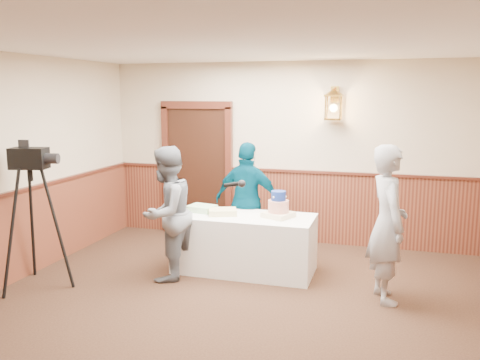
# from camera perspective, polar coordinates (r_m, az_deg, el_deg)

# --- Properties ---
(ground) EXTENTS (7.00, 7.00, 0.00)m
(ground) POSITION_cam_1_polar(r_m,az_deg,el_deg) (5.05, -1.83, -17.56)
(ground) COLOR black
(ground) RESTS_ON ground
(room_shell) EXTENTS (6.02, 7.02, 2.81)m
(room_shell) POSITION_cam_1_polar(r_m,az_deg,el_deg) (5.00, -0.86, 0.61)
(room_shell) COLOR #C8B696
(room_shell) RESTS_ON ground
(display_table) EXTENTS (1.80, 0.80, 0.75)m
(display_table) POSITION_cam_1_polar(r_m,az_deg,el_deg) (6.69, 0.49, -7.13)
(display_table) COLOR white
(display_table) RESTS_ON ground
(tiered_cake) EXTENTS (0.44, 0.44, 0.34)m
(tiered_cake) POSITION_cam_1_polar(r_m,az_deg,el_deg) (6.49, 4.33, -3.04)
(tiered_cake) COLOR #FFEABF
(tiered_cake) RESTS_ON display_table
(sheet_cake_yellow) EXTENTS (0.43, 0.38, 0.07)m
(sheet_cake_yellow) POSITION_cam_1_polar(r_m,az_deg,el_deg) (6.64, -1.97, -3.59)
(sheet_cake_yellow) COLOR #D0CF7C
(sheet_cake_yellow) RESTS_ON display_table
(sheet_cake_green) EXTENTS (0.39, 0.34, 0.08)m
(sheet_cake_green) POSITION_cam_1_polar(r_m,az_deg,el_deg) (6.84, -4.32, -3.19)
(sheet_cake_green) COLOR #B0E6A2
(sheet_cake_green) RESTS_ON display_table
(interviewer) EXTENTS (1.50, 0.92, 1.68)m
(interviewer) POSITION_cam_1_polar(r_m,az_deg,el_deg) (6.39, -8.23, -3.74)
(interviewer) COLOR slate
(interviewer) RESTS_ON ground
(baker) EXTENTS (0.60, 0.74, 1.77)m
(baker) POSITION_cam_1_polar(r_m,az_deg,el_deg) (5.87, 16.23, -4.75)
(baker) COLOR gray
(baker) RESTS_ON ground
(assistant_p) EXTENTS (1.00, 0.50, 1.65)m
(assistant_p) POSITION_cam_1_polar(r_m,az_deg,el_deg) (7.09, 0.89, -2.39)
(assistant_p) COLOR #00364A
(assistant_p) RESTS_ON ground
(tv_camera_rig) EXTENTS (0.66, 0.62, 1.69)m
(tv_camera_rig) POSITION_cam_1_polar(r_m,az_deg,el_deg) (6.54, -22.15, -4.77)
(tv_camera_rig) COLOR black
(tv_camera_rig) RESTS_ON ground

